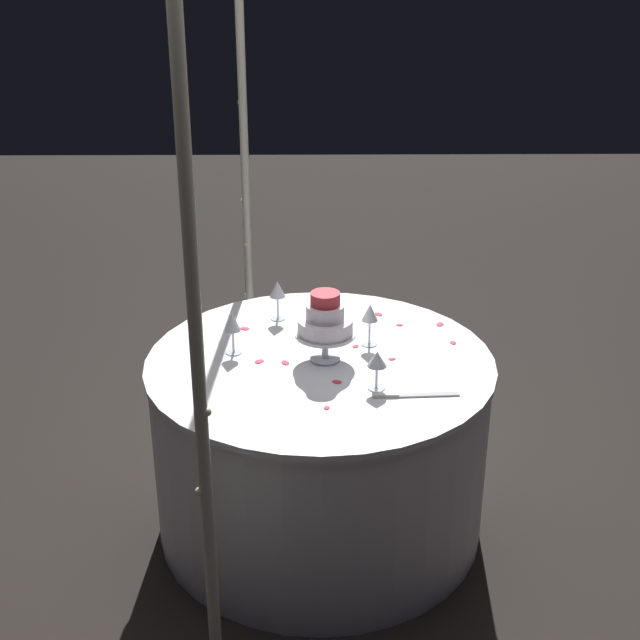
{
  "coord_description": "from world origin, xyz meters",
  "views": [
    {
      "loc": [
        -2.84,
        0.03,
        2.17
      ],
      "look_at": [
        0.0,
        0.0,
        0.88
      ],
      "focal_mm": 49.45,
      "sensor_mm": 36.0,
      "label": 1
    }
  ],
  "objects": [
    {
      "name": "wine_glass_3",
      "position": [
        0.06,
        0.32,
        0.84
      ],
      "size": [
        0.06,
        0.06,
        0.16
      ],
      "color": "silver",
      "rests_on": "main_table"
    },
    {
      "name": "rose_petal_10",
      "position": [
        -0.35,
        -0.02,
        0.72
      ],
      "size": [
        0.03,
        0.02,
        0.0
      ],
      "primitive_type": "ellipsoid",
      "rotation": [
        0.0,
        0.0,
        2.98
      ],
      "color": "#E02D47",
      "rests_on": "main_table"
    },
    {
      "name": "rose_petal_0",
      "position": [
        0.27,
        0.29,
        0.72
      ],
      "size": [
        0.04,
        0.04,
        0.0
      ],
      "primitive_type": "ellipsoid",
      "rotation": [
        0.0,
        0.0,
        1.33
      ],
      "color": "#E02D47",
      "rests_on": "main_table"
    },
    {
      "name": "rose_petal_4",
      "position": [
        0.1,
        -0.13,
        0.72
      ],
      "size": [
        0.04,
        0.03,
        0.0
      ],
      "primitive_type": "ellipsoid",
      "rotation": [
        0.0,
        0.0,
        2.45
      ],
      "color": "#E02D47",
      "rests_on": "main_table"
    },
    {
      "name": "rose_petal_3",
      "position": [
        0.13,
        -0.5,
        0.72
      ],
      "size": [
        0.03,
        0.02,
        0.0
      ],
      "primitive_type": "ellipsoid",
      "rotation": [
        0.0,
        0.0,
        3.15
      ],
      "color": "#E02D47",
      "rests_on": "main_table"
    },
    {
      "name": "rose_petal_1",
      "position": [
        0.4,
        -0.24,
        0.72
      ],
      "size": [
        0.04,
        0.04,
        0.0
      ],
      "primitive_type": "ellipsoid",
      "rotation": [
        0.0,
        0.0,
        3.61
      ],
      "color": "#E02D47",
      "rests_on": "main_table"
    },
    {
      "name": "wine_glass_1",
      "position": [
        -0.22,
        -0.19,
        0.83
      ],
      "size": [
        0.07,
        0.07,
        0.14
      ],
      "color": "silver",
      "rests_on": "main_table"
    },
    {
      "name": "main_table",
      "position": [
        0.0,
        0.0,
        0.36
      ],
      "size": [
        1.27,
        1.27,
        0.72
      ],
      "color": "white",
      "rests_on": "ground"
    },
    {
      "name": "rose_petal_6",
      "position": [
        0.3,
        -0.48,
        0.72
      ],
      "size": [
        0.05,
        0.04,
        0.0
      ],
      "primitive_type": "ellipsoid",
      "rotation": [
        0.0,
        0.0,
        2.7
      ],
      "color": "#E02D47",
      "rests_on": "main_table"
    },
    {
      "name": "cake_knife",
      "position": [
        -0.27,
        -0.3,
        0.73
      ],
      "size": [
        0.04,
        0.3,
        0.01
      ],
      "color": "silver",
      "rests_on": "main_table"
    },
    {
      "name": "tiered_cake",
      "position": [
        -0.0,
        -0.02,
        0.87
      ],
      "size": [
        0.22,
        0.22,
        0.26
      ],
      "color": "silver",
      "rests_on": "main_table"
    },
    {
      "name": "wine_glass_2",
      "position": [
        0.12,
        -0.19,
        0.84
      ],
      "size": [
        0.06,
        0.06,
        0.16
      ],
      "color": "silver",
      "rests_on": "main_table"
    },
    {
      "name": "rose_petal_2",
      "position": [
        0.29,
        -0.32,
        0.72
      ],
      "size": [
        0.02,
        0.03,
        0.0
      ],
      "primitive_type": "ellipsoid",
      "rotation": [
        0.0,
        0.0,
        4.72
      ],
      "color": "#E02D47",
      "rests_on": "main_table"
    },
    {
      "name": "rose_petal_11",
      "position": [
        -0.17,
        -0.06,
        0.72
      ],
      "size": [
        0.04,
        0.04,
        0.0
      ],
      "primitive_type": "ellipsoid",
      "rotation": [
        0.0,
        0.0,
        4.32
      ],
      "color": "#E02D47",
      "rests_on": "main_table"
    },
    {
      "name": "decorative_arch",
      "position": [
        -0.0,
        0.32,
        1.57
      ],
      "size": [
        1.82,
        0.06,
        2.5
      ],
      "color": "#B7B29E",
      "rests_on": "ground"
    },
    {
      "name": "rose_petal_5",
      "position": [
        -0.02,
        0.22,
        0.72
      ],
      "size": [
        0.05,
        0.05,
        0.0
      ],
      "primitive_type": "ellipsoid",
      "rotation": [
        0.0,
        0.0,
        2.35
      ],
      "color": "#E02D47",
      "rests_on": "main_table"
    },
    {
      "name": "wine_glass_0",
      "position": [
        0.36,
        0.16,
        0.84
      ],
      "size": [
        0.06,
        0.06,
        0.16
      ],
      "color": "silver",
      "rests_on": "main_table"
    },
    {
      "name": "rose_petal_9",
      "position": [
        -0.0,
        -0.26,
        0.72
      ],
      "size": [
        0.02,
        0.03,
        0.0
      ],
      "primitive_type": "ellipsoid",
      "rotation": [
        0.0,
        0.0,
        1.79
      ],
      "color": "#E02D47",
      "rests_on": "main_table"
    },
    {
      "name": "rose_petal_8",
      "position": [
        -0.03,
        0.12,
        0.72
      ],
      "size": [
        0.05,
        0.04,
        0.0
      ],
      "primitive_type": "ellipsoid",
      "rotation": [
        0.0,
        0.0,
        3.57
      ],
      "color": "#E02D47",
      "rests_on": "main_table"
    },
    {
      "name": "rose_petal_7",
      "position": [
        0.14,
        -0.07,
        0.72
      ],
      "size": [
        0.02,
        0.03,
        0.0
      ],
      "primitive_type": "ellipsoid",
      "rotation": [
        0.0,
        0.0,
        1.57
      ],
      "color": "#E02D47",
      "rests_on": "main_table"
    },
    {
      "name": "ground_plane",
      "position": [
        0.0,
        0.0,
        0.0
      ],
      "size": [
        12.0,
        12.0,
        0.0
      ],
      "primitive_type": "plane",
      "color": "black"
    }
  ]
}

